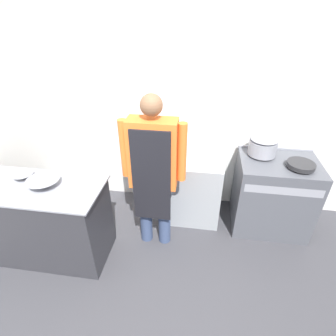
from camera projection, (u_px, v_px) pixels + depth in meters
ground_plane at (144, 308)px, 2.49m from camera, size 14.00×14.00×0.00m
wall_back at (170, 109)px, 3.26m from camera, size 8.00×0.05×2.70m
prep_counter at (49, 222)px, 2.82m from camera, size 1.26×0.63×0.92m
stove at (272, 194)px, 3.21m from camera, size 0.89×0.67×0.96m
fridge_unit at (194, 187)px, 3.40m from camera, size 0.68×0.61×0.86m
person_cook at (153, 168)px, 2.68m from camera, size 0.67×0.24×1.79m
mixing_bowl at (44, 183)px, 2.57m from camera, size 0.32×0.32×0.08m
small_bowl at (23, 176)px, 2.69m from camera, size 0.21×0.21×0.06m
stock_pot at (263, 145)px, 3.02m from camera, size 0.32×0.32×0.22m
saute_pan at (301, 165)px, 2.82m from camera, size 0.29×0.29×0.05m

